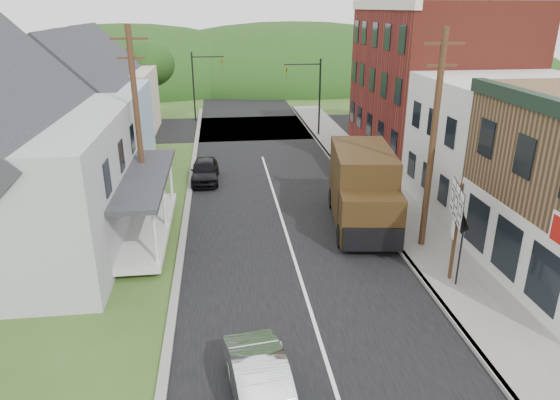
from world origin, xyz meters
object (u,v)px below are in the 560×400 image
object	(u,v)px
silver_sedan	(262,388)
dark_sedan	(205,171)
delivery_van	(363,190)
route_sign_cluster	(456,218)
warning_sign	(461,240)

from	to	relation	value
silver_sedan	dark_sedan	size ratio (longest dim) A/B	1.03
dark_sedan	delivery_van	bearing A→B (deg)	-43.70
silver_sedan	dark_sedan	bearing A→B (deg)	87.88
silver_sedan	delivery_van	xyz separation A→B (m)	(5.64, 10.92, 1.15)
delivery_van	route_sign_cluster	size ratio (longest dim) A/B	1.78
dark_sedan	route_sign_cluster	world-z (taller)	route_sign_cluster
dark_sedan	delivery_van	size ratio (longest dim) A/B	0.58
silver_sedan	route_sign_cluster	world-z (taller)	route_sign_cluster
silver_sedan	route_sign_cluster	bearing A→B (deg)	28.70
delivery_van	warning_sign	world-z (taller)	delivery_van
dark_sedan	route_sign_cluster	distance (m)	15.87
dark_sedan	warning_sign	size ratio (longest dim) A/B	1.39
silver_sedan	route_sign_cluster	size ratio (longest dim) A/B	1.07
delivery_van	warning_sign	xyz separation A→B (m)	(1.91, -5.87, 0.13)
silver_sedan	delivery_van	world-z (taller)	delivery_van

